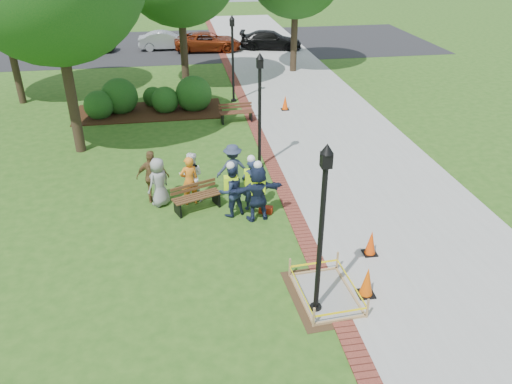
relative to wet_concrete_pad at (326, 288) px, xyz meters
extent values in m
plane|color=#285116|center=(-1.63, 2.57, -0.23)|extent=(100.00, 100.00, 0.00)
cube|color=#9E9E99|center=(3.37, 12.57, -0.22)|extent=(6.00, 60.00, 0.02)
cube|color=maroon|center=(0.12, 12.57, -0.22)|extent=(0.50, 60.00, 0.03)
cube|color=#381E0F|center=(-4.63, 14.57, -0.21)|extent=(7.00, 3.00, 0.05)
cube|color=black|center=(-1.63, 29.57, -0.23)|extent=(36.00, 12.00, 0.01)
cube|color=#47331E|center=(0.00, 0.00, -0.23)|extent=(1.85, 2.41, 0.01)
cube|color=gray|center=(0.00, 0.00, -0.21)|extent=(1.32, 1.88, 0.04)
cube|color=tan|center=(0.00, 0.00, -0.19)|extent=(1.45, 2.00, 0.08)
cube|color=tan|center=(0.00, 0.00, 0.04)|extent=(1.48, 2.04, 0.55)
cube|color=yellow|center=(0.00, 0.00, 0.07)|extent=(1.42, 1.98, 0.06)
cube|color=brown|center=(-2.87, 4.74, 0.24)|extent=(1.61, 0.98, 0.04)
cube|color=brown|center=(-2.96, 4.97, 0.48)|extent=(1.46, 0.60, 0.25)
cube|color=black|center=(-2.87, 4.74, -0.01)|extent=(1.49, 0.99, 0.45)
cube|color=brown|center=(-0.62, 12.51, 0.24)|extent=(1.57, 0.56, 0.04)
cube|color=brown|center=(-0.63, 12.76, 0.48)|extent=(1.54, 0.15, 0.25)
cube|color=black|center=(-0.62, 12.51, -0.01)|extent=(1.43, 0.61, 0.45)
cube|color=black|center=(0.98, -0.13, -0.21)|extent=(0.42, 0.42, 0.05)
cone|color=#E05407|center=(0.98, -0.13, 0.20)|extent=(0.33, 0.33, 0.77)
cube|color=black|center=(1.70, 1.51, -0.21)|extent=(0.38, 0.38, 0.05)
cone|color=#E84407|center=(1.70, 1.51, 0.17)|extent=(0.30, 0.30, 0.70)
cube|color=black|center=(1.94, 13.80, -0.21)|extent=(0.37, 0.37, 0.05)
cone|color=#FF4E08|center=(1.94, 13.80, 0.16)|extent=(0.29, 0.29, 0.69)
cube|color=maroon|center=(-0.74, 4.20, -0.13)|extent=(0.48, 0.38, 0.21)
cylinder|color=black|center=(-0.38, -0.43, 1.67)|extent=(0.12, 0.12, 3.80)
cube|color=black|center=(-0.38, -0.43, 3.67)|extent=(0.22, 0.22, 0.32)
cone|color=black|center=(-0.38, -0.43, 3.92)|extent=(0.28, 0.28, 0.22)
cylinder|color=black|center=(-0.38, -0.43, -0.18)|extent=(0.28, 0.28, 0.10)
cylinder|color=black|center=(-0.38, 7.57, 1.67)|extent=(0.12, 0.12, 3.80)
cube|color=black|center=(-0.38, 7.57, 3.67)|extent=(0.22, 0.22, 0.32)
cone|color=black|center=(-0.38, 7.57, 3.92)|extent=(0.28, 0.28, 0.22)
cylinder|color=black|center=(-0.38, 7.57, -0.18)|extent=(0.28, 0.28, 0.10)
cylinder|color=black|center=(-0.38, 15.57, 1.67)|extent=(0.12, 0.12, 3.80)
cube|color=black|center=(-0.38, 15.57, 3.67)|extent=(0.22, 0.22, 0.32)
cone|color=black|center=(-0.38, 15.57, 3.92)|extent=(0.28, 0.28, 0.22)
cylinder|color=black|center=(-0.38, 15.57, -0.18)|extent=(0.28, 0.28, 0.10)
cylinder|color=#3D2D1E|center=(-7.25, 10.23, 2.57)|extent=(0.40, 0.40, 5.61)
cylinder|color=#3D2D1E|center=(-2.70, 18.31, 2.39)|extent=(0.40, 0.40, 5.25)
cylinder|color=#3D2D1E|center=(4.00, 20.96, 2.22)|extent=(0.40, 0.40, 4.92)
cylinder|color=#3D2D1E|center=(-11.07, 17.07, 2.37)|extent=(0.35, 0.35, 5.21)
sphere|color=#154916|center=(-6.91, 14.17, -0.23)|extent=(1.37, 1.37, 1.37)
sphere|color=#154916|center=(-6.00, 14.87, -0.23)|extent=(1.76, 1.76, 1.76)
sphere|color=#154916|center=(-3.84, 14.55, -0.23)|extent=(1.31, 1.31, 1.31)
sphere|color=#154916|center=(-2.44, 14.69, -0.23)|extent=(1.77, 1.77, 1.77)
sphere|color=#154916|center=(-4.44, 15.60, -0.23)|extent=(1.01, 1.01, 1.01)
imported|color=gray|center=(-4.03, 5.26, 0.58)|extent=(0.61, 0.60, 1.63)
imported|color=orange|center=(-3.06, 5.17, 0.60)|extent=(0.60, 0.46, 1.66)
imported|color=white|center=(-2.99, 5.46, 0.60)|extent=(0.59, 0.45, 1.67)
imported|color=brown|center=(-4.21, 5.50, 0.67)|extent=(0.61, 0.43, 1.80)
imported|color=#2C364E|center=(-1.58, 5.84, 0.61)|extent=(0.57, 0.39, 1.69)
imported|color=#16283B|center=(-1.06, 3.87, 0.68)|extent=(0.63, 0.46, 1.82)
cube|color=#BCF814|center=(-1.06, 3.87, 0.93)|extent=(0.42, 0.26, 0.52)
sphere|color=white|center=(-1.06, 3.87, 1.61)|extent=(0.25, 0.25, 0.25)
imported|color=#151F38|center=(-1.15, 4.54, 0.63)|extent=(0.63, 0.49, 1.72)
cube|color=#BCF814|center=(-1.15, 4.54, 0.87)|extent=(0.42, 0.26, 0.52)
sphere|color=white|center=(-1.15, 4.54, 1.51)|extent=(0.25, 0.25, 0.25)
imported|color=#181C40|center=(-1.82, 4.25, 0.61)|extent=(0.63, 0.51, 1.68)
cube|color=#BCF814|center=(-1.82, 4.25, 0.85)|extent=(0.42, 0.26, 0.52)
sphere|color=white|center=(-1.82, 4.25, 1.47)|extent=(0.25, 0.25, 0.25)
imported|color=#262628|center=(-9.47, 28.45, -0.23)|extent=(2.61, 5.08, 1.60)
imported|color=#A9AAAE|center=(-3.74, 28.31, -0.23)|extent=(1.93, 4.32, 1.40)
imported|color=maroon|center=(-0.78, 27.35, -0.23)|extent=(2.27, 4.53, 1.43)
imported|color=black|center=(3.77, 27.26, -0.23)|extent=(2.79, 4.61, 1.40)
camera|label=1|loc=(-3.24, -9.20, 7.84)|focal=35.00mm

